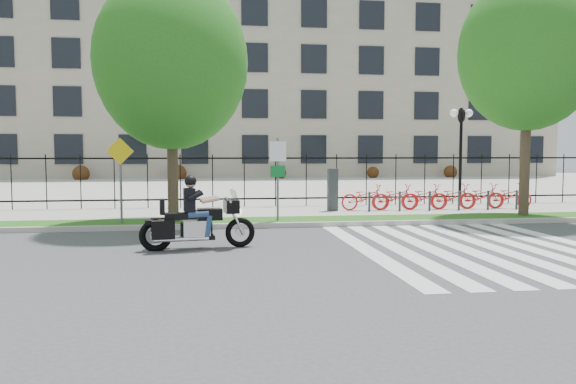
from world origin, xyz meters
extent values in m
plane|color=#3C3C3F|center=(0.00, 0.00, 0.00)|extent=(120.00, 120.00, 0.00)
cube|color=#9F9D96|center=(0.00, 4.10, 0.07)|extent=(60.00, 0.20, 0.15)
cube|color=#1F5816|center=(0.00, 4.95, 0.07)|extent=(60.00, 1.50, 0.15)
cube|color=#A3A098|center=(0.00, 7.45, 0.07)|extent=(60.00, 3.50, 0.15)
cube|color=#A3A098|center=(0.00, 25.00, 0.05)|extent=(80.00, 34.00, 0.10)
cube|color=gray|center=(0.00, 45.00, 10.00)|extent=(60.00, 20.00, 20.00)
cylinder|color=black|center=(10.00, 12.00, 2.00)|extent=(0.14, 0.14, 4.00)
cylinder|color=black|center=(10.00, 12.00, 3.90)|extent=(0.06, 0.70, 0.70)
sphere|color=white|center=(9.65, 12.00, 4.00)|extent=(0.36, 0.36, 0.36)
sphere|color=white|center=(10.35, 12.00, 4.00)|extent=(0.36, 0.36, 0.36)
cylinder|color=#33241C|center=(-2.40, 4.95, 1.85)|extent=(0.32, 0.32, 3.39)
ellipsoid|color=#145715|center=(-2.40, 4.95, 4.91)|extent=(4.55, 4.55, 5.23)
cylinder|color=#33241C|center=(8.93, 4.95, 2.14)|extent=(0.32, 0.32, 3.98)
ellipsoid|color=#145715|center=(8.93, 4.95, 5.46)|extent=(4.43, 4.43, 5.10)
cube|color=#2D2D33|center=(3.00, 7.20, 0.90)|extent=(0.35, 0.25, 1.50)
imported|color=red|center=(4.20, 7.20, 0.61)|extent=(1.76, 0.61, 0.92)
cylinder|color=#2D2D33|center=(4.20, 6.70, 0.50)|extent=(0.08, 0.08, 0.70)
imported|color=red|center=(5.30, 7.20, 0.61)|extent=(1.76, 0.61, 0.92)
cylinder|color=#2D2D33|center=(5.30, 6.70, 0.50)|extent=(0.08, 0.08, 0.70)
imported|color=red|center=(6.40, 7.20, 0.61)|extent=(1.76, 0.61, 0.92)
cylinder|color=#2D2D33|center=(6.40, 6.70, 0.50)|extent=(0.08, 0.08, 0.70)
imported|color=red|center=(7.50, 7.20, 0.61)|extent=(1.76, 0.61, 0.92)
cylinder|color=#2D2D33|center=(7.50, 6.70, 0.50)|extent=(0.08, 0.08, 0.70)
imported|color=red|center=(8.60, 7.20, 0.61)|extent=(1.76, 0.61, 0.92)
cylinder|color=#2D2D33|center=(8.60, 6.70, 0.50)|extent=(0.08, 0.08, 0.70)
imported|color=red|center=(9.70, 7.20, 0.61)|extent=(1.76, 0.61, 0.92)
cylinder|color=#2D2D33|center=(9.70, 6.70, 0.50)|extent=(0.08, 0.08, 0.70)
cylinder|color=#59595B|center=(0.73, 4.60, 1.40)|extent=(0.07, 0.07, 2.50)
cube|color=white|center=(0.73, 4.56, 2.25)|extent=(0.50, 0.03, 0.60)
cube|color=#0C6626|center=(0.73, 4.56, 1.65)|extent=(0.45, 0.03, 0.35)
cylinder|color=#59595B|center=(-3.87, 4.60, 1.35)|extent=(0.07, 0.07, 2.40)
cube|color=yellow|center=(-3.87, 4.56, 2.25)|extent=(0.78, 0.03, 0.78)
torus|color=black|center=(-0.62, 0.86, 0.34)|extent=(0.71, 0.22, 0.70)
torus|color=black|center=(-2.53, 0.62, 0.34)|extent=(0.75, 0.25, 0.74)
cube|color=black|center=(-0.82, 0.84, 0.96)|extent=(0.37, 0.59, 0.30)
cube|color=#26262B|center=(-0.75, 0.85, 1.20)|extent=(0.22, 0.52, 0.31)
cube|color=silver|center=(-1.62, 0.73, 0.46)|extent=(0.65, 0.42, 0.41)
cube|color=black|center=(-1.32, 0.77, 0.79)|extent=(0.60, 0.41, 0.26)
cube|color=black|center=(-1.97, 0.69, 0.77)|extent=(0.75, 0.45, 0.14)
cube|color=black|center=(-2.38, 0.64, 0.99)|extent=(0.14, 0.35, 0.34)
cube|color=black|center=(-2.34, 0.34, 0.51)|extent=(0.52, 0.23, 0.41)
cube|color=black|center=(-2.41, 0.94, 0.51)|extent=(0.52, 0.23, 0.41)
cube|color=black|center=(-1.77, 0.72, 1.14)|extent=(0.29, 0.43, 0.53)
sphere|color=tan|center=(-1.74, 0.72, 1.52)|extent=(0.23, 0.23, 0.23)
sphere|color=black|center=(-1.74, 0.72, 1.56)|extent=(0.27, 0.27, 0.27)
camera|label=1|loc=(-1.31, -12.18, 2.20)|focal=35.00mm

